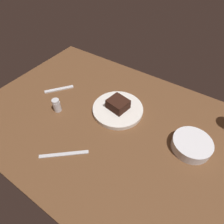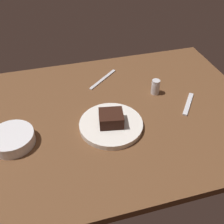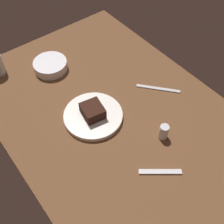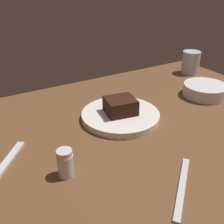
% 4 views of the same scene
% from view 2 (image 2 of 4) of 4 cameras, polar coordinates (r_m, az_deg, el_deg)
% --- Properties ---
extents(dining_table, '(1.20, 0.84, 0.03)m').
position_cam_2_polar(dining_table, '(1.06, -0.76, -0.91)').
color(dining_table, brown).
rests_on(dining_table, ground).
extents(dessert_plate, '(0.24, 0.24, 0.02)m').
position_cam_2_polar(dessert_plate, '(0.99, -0.21, -2.77)').
color(dessert_plate, white).
rests_on(dessert_plate, dining_table).
extents(chocolate_cake_slice, '(0.10, 0.09, 0.05)m').
position_cam_2_polar(chocolate_cake_slice, '(0.96, -0.19, -1.37)').
color(chocolate_cake_slice, black).
rests_on(chocolate_cake_slice, dessert_plate).
extents(salt_shaker, '(0.04, 0.04, 0.07)m').
position_cam_2_polar(salt_shaker, '(1.15, 9.29, 5.33)').
color(salt_shaker, silver).
rests_on(salt_shaker, dining_table).
extents(side_bowl, '(0.15, 0.15, 0.04)m').
position_cam_2_polar(side_bowl, '(0.98, -20.59, -5.42)').
color(side_bowl, silver).
rests_on(side_bowl, dining_table).
extents(dessert_spoon, '(0.11, 0.13, 0.01)m').
position_cam_2_polar(dessert_spoon, '(1.13, 16.02, 1.67)').
color(dessert_spoon, silver).
rests_on(dessert_spoon, dining_table).
extents(butter_knife, '(0.15, 0.13, 0.01)m').
position_cam_2_polar(butter_knife, '(1.24, -1.96, 7.02)').
color(butter_knife, silver).
rests_on(butter_knife, dining_table).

